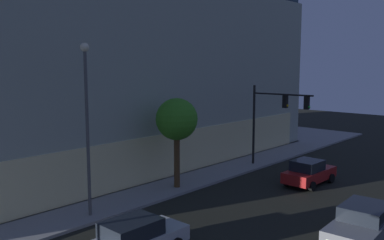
{
  "coord_description": "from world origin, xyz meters",
  "views": [
    {
      "loc": [
        -5.86,
        -10.34,
        7.65
      ],
      "look_at": [
        9.67,
        3.76,
        4.85
      ],
      "focal_mm": 38.96,
      "sensor_mm": 36.0,
      "label": 1
    }
  ],
  "objects_px": {
    "sidewalk_tree": "(177,120)",
    "street_lamp_sidewalk": "(87,110)",
    "car_grey": "(363,223)",
    "traffic_light_far_corner": "(275,111)",
    "car_red": "(309,172)",
    "modern_building": "(81,62)",
    "car_silver": "(136,238)"
  },
  "relations": [
    {
      "from": "street_lamp_sidewalk",
      "to": "car_red",
      "type": "distance_m",
      "value": 14.7
    },
    {
      "from": "traffic_light_far_corner",
      "to": "car_red",
      "type": "bearing_deg",
      "value": -118.03
    },
    {
      "from": "car_silver",
      "to": "traffic_light_far_corner",
      "type": "bearing_deg",
      "value": 11.96
    },
    {
      "from": "modern_building",
      "to": "street_lamp_sidewalk",
      "type": "relative_size",
      "value": 4.18
    },
    {
      "from": "car_red",
      "to": "modern_building",
      "type": "bearing_deg",
      "value": 104.9
    },
    {
      "from": "traffic_light_far_corner",
      "to": "car_grey",
      "type": "relative_size",
      "value": 1.28
    },
    {
      "from": "sidewalk_tree",
      "to": "street_lamp_sidewalk",
      "type": "bearing_deg",
      "value": -178.58
    },
    {
      "from": "car_red",
      "to": "car_grey",
      "type": "bearing_deg",
      "value": -138.49
    },
    {
      "from": "modern_building",
      "to": "car_grey",
      "type": "xyz_separation_m",
      "value": [
        -1.76,
        -23.89,
        -7.02
      ]
    },
    {
      "from": "street_lamp_sidewalk",
      "to": "sidewalk_tree",
      "type": "height_order",
      "value": "street_lamp_sidewalk"
    },
    {
      "from": "street_lamp_sidewalk",
      "to": "car_silver",
      "type": "relative_size",
      "value": 2.0
    },
    {
      "from": "modern_building",
      "to": "car_grey",
      "type": "relative_size",
      "value": 7.63
    },
    {
      "from": "car_red",
      "to": "traffic_light_far_corner",
      "type": "bearing_deg",
      "value": 61.97
    },
    {
      "from": "sidewalk_tree",
      "to": "car_red",
      "type": "relative_size",
      "value": 1.34
    },
    {
      "from": "car_grey",
      "to": "car_red",
      "type": "xyz_separation_m",
      "value": [
        6.57,
        5.82,
        -0.04
      ]
    },
    {
      "from": "street_lamp_sidewalk",
      "to": "car_silver",
      "type": "xyz_separation_m",
      "value": [
        -1.25,
        -5.02,
        -4.65
      ]
    },
    {
      "from": "car_silver",
      "to": "car_red",
      "type": "height_order",
      "value": "car_red"
    },
    {
      "from": "car_silver",
      "to": "car_grey",
      "type": "distance_m",
      "value": 9.75
    },
    {
      "from": "car_grey",
      "to": "traffic_light_far_corner",
      "type": "bearing_deg",
      "value": 48.18
    },
    {
      "from": "car_grey",
      "to": "car_red",
      "type": "relative_size",
      "value": 1.14
    },
    {
      "from": "traffic_light_far_corner",
      "to": "sidewalk_tree",
      "type": "xyz_separation_m",
      "value": [
        -8.45,
        1.76,
        0.02
      ]
    },
    {
      "from": "sidewalk_tree",
      "to": "car_grey",
      "type": "distance_m",
      "value": 11.87
    },
    {
      "from": "modern_building",
      "to": "car_red",
      "type": "distance_m",
      "value": 19.99
    },
    {
      "from": "street_lamp_sidewalk",
      "to": "car_grey",
      "type": "height_order",
      "value": "street_lamp_sidewalk"
    },
    {
      "from": "traffic_light_far_corner",
      "to": "street_lamp_sidewalk",
      "type": "distance_m",
      "value": 15.0
    },
    {
      "from": "modern_building",
      "to": "sidewalk_tree",
      "type": "height_order",
      "value": "modern_building"
    },
    {
      "from": "street_lamp_sidewalk",
      "to": "car_silver",
      "type": "height_order",
      "value": "street_lamp_sidewalk"
    },
    {
      "from": "modern_building",
      "to": "sidewalk_tree",
      "type": "bearing_deg",
      "value": -97.43
    },
    {
      "from": "modern_building",
      "to": "street_lamp_sidewalk",
      "type": "bearing_deg",
      "value": -122.38
    },
    {
      "from": "street_lamp_sidewalk",
      "to": "sidewalk_tree",
      "type": "relative_size",
      "value": 1.55
    },
    {
      "from": "street_lamp_sidewalk",
      "to": "car_silver",
      "type": "bearing_deg",
      "value": -103.97
    },
    {
      "from": "street_lamp_sidewalk",
      "to": "traffic_light_far_corner",
      "type": "bearing_deg",
      "value": -6.16
    }
  ]
}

